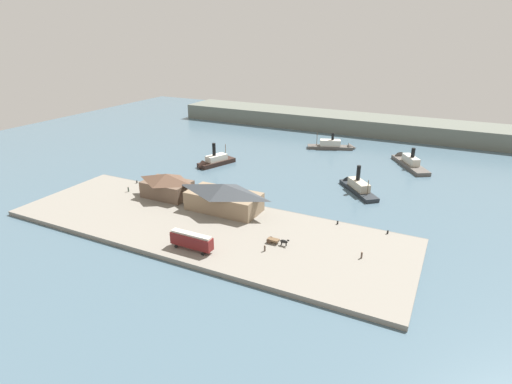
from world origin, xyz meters
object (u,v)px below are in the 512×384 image
(horse_cart, at_px, (277,241))
(ferry_near_quay, at_px, (356,186))
(pedestrian_by_tram, at_px, (128,189))
(mooring_post_west, at_px, (338,223))
(street_tram, at_px, (192,240))
(ferry_moored_east, at_px, (335,146))
(ferry_shed_east_terminal, at_px, (167,185))
(pedestrian_standing_center, at_px, (265,248))
(ferry_mid_harbor, at_px, (407,161))
(mooring_post_center_west, at_px, (137,182))
(mooring_post_east, at_px, (388,232))
(pedestrian_near_cart, at_px, (362,255))
(ferry_approaching_west, at_px, (213,162))
(ferry_shed_west_terminal, at_px, (224,197))

(horse_cart, height_order, ferry_near_quay, ferry_near_quay)
(pedestrian_by_tram, distance_m, mooring_post_west, 67.44)
(street_tram, height_order, pedestrian_by_tram, street_tram)
(pedestrian_by_tram, height_order, ferry_moored_east, ferry_moored_east)
(ferry_shed_east_terminal, bearing_deg, pedestrian_standing_center, -22.36)
(pedestrian_by_tram, relative_size, ferry_mid_harbor, 0.07)
(mooring_post_center_west, height_order, ferry_mid_harbor, ferry_mid_harbor)
(horse_cart, distance_m, pedestrian_standing_center, 4.65)
(street_tram, bearing_deg, ferry_shed_east_terminal, 137.00)
(mooring_post_center_west, relative_size, ferry_moored_east, 0.04)
(ferry_near_quay, relative_size, ferry_mid_harbor, 0.76)
(mooring_post_west, relative_size, ferry_near_quay, 0.05)
(street_tram, relative_size, ferry_near_quay, 0.58)
(horse_cart, distance_m, mooring_post_east, 29.16)
(ferry_shed_east_terminal, bearing_deg, mooring_post_center_west, 164.06)
(horse_cart, height_order, pedestrian_by_tram, horse_cart)
(street_tram, distance_m, pedestrian_near_cart, 39.63)
(ferry_approaching_west, bearing_deg, pedestrian_by_tram, -101.56)
(mooring_post_west, bearing_deg, ferry_shed_west_terminal, -170.10)
(ferry_near_quay, bearing_deg, ferry_shed_east_terminal, -145.26)
(horse_cart, bearing_deg, mooring_post_west, 59.73)
(horse_cart, height_order, pedestrian_near_cart, horse_cart)
(pedestrian_near_cart, height_order, ferry_approaching_west, ferry_approaching_west)
(ferry_shed_east_terminal, distance_m, mooring_post_east, 66.52)
(ferry_shed_east_terminal, bearing_deg, ferry_shed_west_terminal, -2.66)
(mooring_post_west, xyz_separation_m, ferry_mid_harbor, (8.63, 67.41, -0.37))
(pedestrian_standing_center, xyz_separation_m, mooring_post_west, (11.32, 21.86, -0.29))
(ferry_shed_east_terminal, bearing_deg, ferry_moored_east, 69.84)
(horse_cart, relative_size, ferry_near_quay, 0.31)
(street_tram, distance_m, pedestrian_by_tram, 45.59)
(ferry_shed_east_terminal, relative_size, ferry_shed_west_terminal, 0.69)
(pedestrian_by_tram, xyz_separation_m, mooring_post_east, (80.12, 7.45, -0.36))
(street_tram, distance_m, pedestrian_standing_center, 17.39)
(pedestrian_standing_center, bearing_deg, ferry_shed_west_terminal, 142.03)
(mooring_post_west, height_order, ferry_approaching_west, ferry_approaching_west)
(street_tram, relative_size, pedestrian_standing_center, 6.70)
(mooring_post_east, relative_size, ferry_moored_east, 0.04)
(ferry_shed_west_terminal, xyz_separation_m, mooring_post_west, (32.14, 5.61, -3.62))
(ferry_moored_east, bearing_deg, mooring_post_center_west, -121.45)
(pedestrian_standing_center, bearing_deg, pedestrian_by_tram, 165.22)
(ferry_shed_west_terminal, distance_m, horse_cart, 25.14)
(pedestrian_by_tram, bearing_deg, ferry_near_quay, 30.25)
(ferry_shed_east_terminal, height_order, ferry_near_quay, ferry_near_quay)
(mooring_post_east, bearing_deg, ferry_near_quay, 117.60)
(pedestrian_by_tram, xyz_separation_m, pedestrian_standing_center, (55.75, -14.71, -0.07))
(ferry_shed_west_terminal, bearing_deg, pedestrian_near_cart, -12.34)
(pedestrian_near_cart, relative_size, mooring_post_west, 1.89)
(horse_cart, height_order, mooring_post_west, horse_cart)
(pedestrian_by_tram, height_order, mooring_post_east, pedestrian_by_tram)
(mooring_post_east, bearing_deg, ferry_shed_east_terminal, -175.74)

